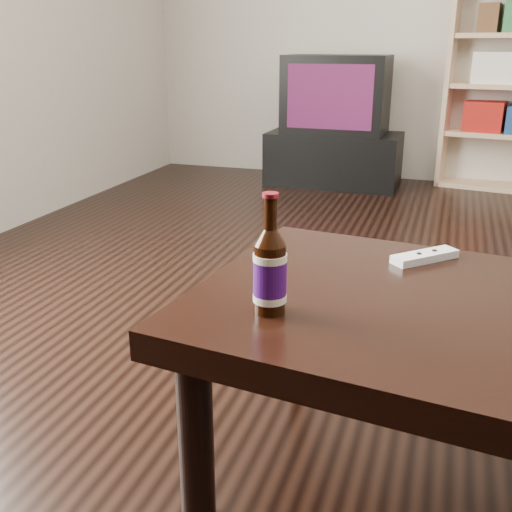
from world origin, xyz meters
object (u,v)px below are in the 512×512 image
(bookshelf, at_px, (505,81))
(coffee_table, at_px, (504,345))
(tv_stand, at_px, (334,159))
(beer_bottle, at_px, (270,272))
(remote, at_px, (425,256))
(tv, at_px, (336,95))

(bookshelf, height_order, coffee_table, bookshelf)
(tv_stand, relative_size, bookshelf, 0.67)
(bookshelf, relative_size, beer_bottle, 5.81)
(beer_bottle, relative_size, remote, 1.50)
(tv_stand, height_order, beer_bottle, beer_bottle)
(tv_stand, height_order, remote, remote)
(tv_stand, xyz_separation_m, tv, (-0.00, -0.00, 0.48))
(tv_stand, xyz_separation_m, remote, (0.82, -3.00, 0.32))
(tv_stand, bearing_deg, coffee_table, -71.89)
(tv, bearing_deg, tv_stand, 90.00)
(tv, distance_m, remote, 3.11)
(tv_stand, height_order, bookshelf, bookshelf)
(tv_stand, xyz_separation_m, bookshelf, (1.17, 0.31, 0.57))
(coffee_table, bearing_deg, tv_stand, 106.95)
(tv_stand, height_order, tv, tv)
(tv_stand, distance_m, tv, 0.48)
(tv_stand, bearing_deg, tv, -90.00)
(bookshelf, xyz_separation_m, coffee_table, (-0.16, -3.60, -0.34))
(beer_bottle, bearing_deg, bookshelf, 80.28)
(tv, xyz_separation_m, bookshelf, (1.17, 0.31, 0.10))
(tv_stand, distance_m, coffee_table, 3.45)
(tv_stand, relative_size, beer_bottle, 3.87)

